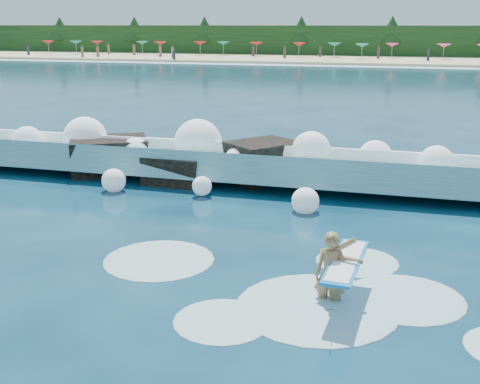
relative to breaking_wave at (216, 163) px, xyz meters
The scene contains 11 objects.
ground 7.53m from the breaking_wave, 82.64° to the right, with size 200.00×200.00×0.00m, color #072539.
beach 70.56m from the breaking_wave, 89.22° to the left, with size 140.00×20.00×0.40m, color tan.
wet_band 59.56m from the breaking_wave, 89.07° to the left, with size 140.00×5.00×0.08m, color silver.
treeline 80.58m from the breaking_wave, 89.32° to the left, with size 140.00×4.00×5.00m, color black.
breaking_wave is the anchor object (origin of this frame).
rock_cluster 1.50m from the breaking_wave, behind, with size 8.78×3.48×1.58m.
surfer_with_board 10.03m from the breaking_wave, 58.45° to the right, with size 0.96×2.91×1.74m.
wave_spray 0.94m from the breaking_wave, behind, with size 15.52×4.52×2.12m.
surf_foam 9.45m from the breaking_wave, 61.35° to the right, with size 9.43×5.45×0.16m.
beach_umbrellas 72.64m from the breaking_wave, 88.95° to the left, with size 112.57×6.28×0.50m.
beachgoers 68.53m from the breaking_wave, 85.61° to the left, with size 108.55×14.12×1.93m.
Camera 1 is at (5.53, -11.93, 5.27)m, focal length 45.00 mm.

